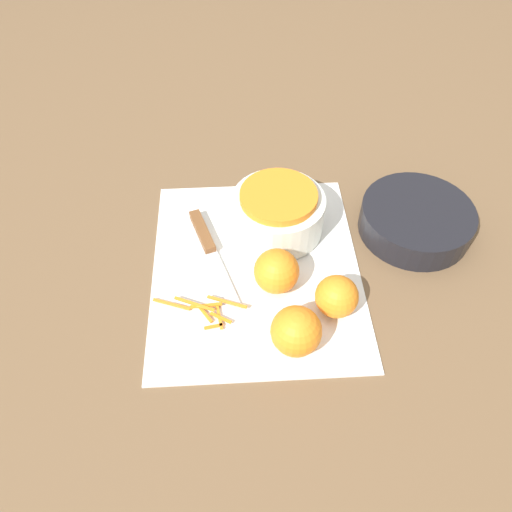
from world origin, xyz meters
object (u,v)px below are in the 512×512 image
object	(u,v)px
bowl_speckled	(278,212)
orange_left	(337,296)
orange_back	(277,271)
orange_right	(296,331)
bowl_dark	(416,220)
knife	(207,241)

from	to	relation	value
bowl_speckled	orange_left	distance (m)	0.21
orange_left	orange_back	size ratio (longest dim) A/B	0.92
orange_left	orange_right	size ratio (longest dim) A/B	0.89
bowl_dark	orange_left	size ratio (longest dim) A/B	2.94
knife	orange_right	distance (m)	0.26
bowl_speckled	knife	xyz separation A→B (m)	(0.03, -0.13, -0.04)
orange_right	orange_back	distance (m)	0.12
orange_right	orange_left	bearing A→B (deg)	131.12
orange_right	orange_back	xyz separation A→B (m)	(-0.12, -0.02, -0.00)
orange_left	bowl_dark	bearing A→B (deg)	134.33
bowl_speckled	orange_back	world-z (taller)	bowl_speckled
bowl_speckled	bowl_dark	size ratio (longest dim) A/B	0.82
knife	orange_right	bearing A→B (deg)	14.04
knife	orange_right	size ratio (longest dim) A/B	2.92
bowl_speckled	knife	size ratio (longest dim) A/B	0.74
orange_back	orange_left	bearing A→B (deg)	59.40
knife	orange_back	size ratio (longest dim) A/B	3.01
orange_back	orange_right	bearing A→B (deg)	9.58
bowl_speckled	orange_right	bearing A→B (deg)	1.39
orange_right	bowl_dark	bearing A→B (deg)	133.44
bowl_dark	orange_right	xyz separation A→B (m)	(0.24, -0.25, 0.02)
knife	orange_left	xyz separation A→B (m)	(0.16, 0.21, 0.03)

